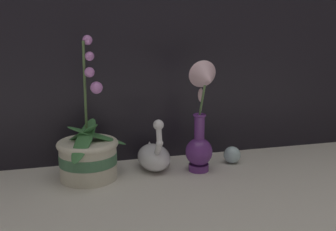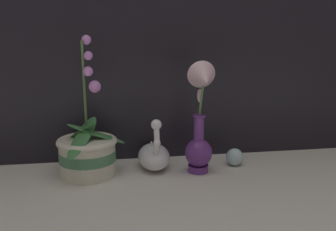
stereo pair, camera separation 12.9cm
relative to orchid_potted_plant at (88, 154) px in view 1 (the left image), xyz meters
name	(u,v)px [view 1 (the left image)]	position (x,y,z in m)	size (l,w,h in m)	color
ground_plane	(167,183)	(0.23, -0.11, -0.08)	(2.80, 2.80, 0.00)	beige
orchid_potted_plant	(88,154)	(0.00, 0.00, 0.00)	(0.22, 0.24, 0.45)	beige
swan_figurine	(154,155)	(0.22, 0.03, -0.03)	(0.11, 0.19, 0.19)	white
blue_vase	(202,124)	(0.36, -0.05, 0.08)	(0.09, 0.15, 0.37)	#602D7F
glass_sphere	(232,155)	(0.50, 0.02, -0.05)	(0.06, 0.06, 0.06)	silver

